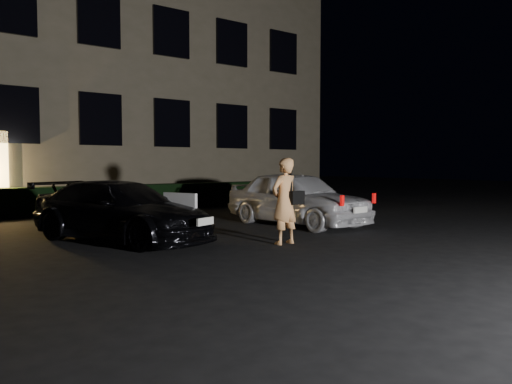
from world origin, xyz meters
TOP-DOWN VIEW (x-y plane):
  - ground at (0.00, 0.00)m, footprint 80.00×80.00m
  - building at (-0.00, 14.99)m, footprint 20.00×8.11m
  - hedge at (0.00, 10.50)m, footprint 15.00×0.70m
  - sedan at (-2.00, 4.33)m, footprint 3.00×4.46m
  - hatch at (2.54, 4.16)m, footprint 1.90×4.13m
  - man at (0.34, 2.04)m, footprint 0.71×0.45m

SIDE VIEW (x-z plane):
  - ground at x=0.00m, z-range 0.00..0.00m
  - hedge at x=0.00m, z-range 0.00..0.85m
  - sedan at x=-2.00m, z-range 0.00..1.20m
  - hatch at x=2.54m, z-range 0.00..1.37m
  - man at x=0.34m, z-range 0.00..1.66m
  - building at x=0.00m, z-range 0.00..12.00m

